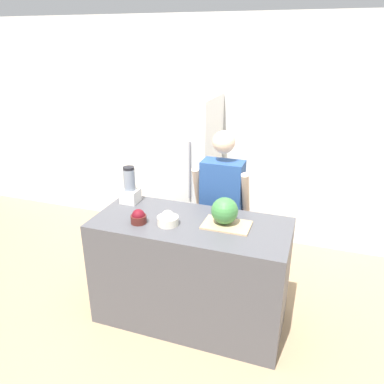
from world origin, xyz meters
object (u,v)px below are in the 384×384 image
(bowl_cream, at_px, (168,219))
(watermelon, at_px, (225,211))
(refrigerator, at_px, (181,173))
(person, at_px, (222,210))
(blender, at_px, (130,188))
(bowl_cherries, at_px, (139,217))

(bowl_cream, bearing_deg, watermelon, 19.45)
(refrigerator, distance_m, bowl_cream, 1.45)
(person, xyz_separation_m, bowl_cream, (-0.26, -0.71, 0.19))
(blender, bearing_deg, refrigerator, 85.70)
(refrigerator, distance_m, person, 0.95)
(refrigerator, height_order, bowl_cream, refrigerator)
(person, bearing_deg, blender, -151.60)
(refrigerator, bearing_deg, blender, -94.30)
(person, relative_size, watermelon, 7.36)
(blender, bearing_deg, bowl_cream, -31.58)
(refrigerator, height_order, bowl_cherries, refrigerator)
(watermelon, relative_size, bowl_cream, 1.26)
(person, height_order, bowl_cream, person)
(bowl_cream, bearing_deg, bowl_cherries, -168.22)
(bowl_cream, xyz_separation_m, blender, (-0.49, 0.30, 0.09))
(watermelon, bearing_deg, refrigerator, 124.11)
(person, distance_m, blender, 0.90)
(refrigerator, xyz_separation_m, bowl_cream, (0.41, -1.39, 0.11))
(refrigerator, height_order, person, refrigerator)
(person, relative_size, blender, 4.69)
(bowl_cream, bearing_deg, blender, 148.42)
(person, distance_m, bowl_cherries, 0.92)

